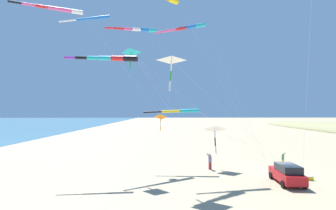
{
  "coord_description": "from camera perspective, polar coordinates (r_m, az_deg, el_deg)",
  "views": [
    {
      "loc": [
        -13.86,
        -25.6,
        6.67
      ],
      "look_at": [
        -12.99,
        0.27,
        7.56
      ],
      "focal_mm": 24.7,
      "sensor_mm": 36.0,
      "label": 1
    }
  ],
  "objects": [
    {
      "name": "ground_plane",
      "position": [
        29.86,
        26.72,
        -14.67
      ],
      "size": [
        600.0,
        600.0,
        0.0
      ],
      "primitive_type": "plane",
      "color": "tan"
    },
    {
      "name": "parked_car",
      "position": [
        25.36,
        27.29,
        -14.79
      ],
      "size": [
        2.45,
        4.48,
        1.85
      ],
      "color": "red",
      "rests_on": "ground_plane"
    },
    {
      "name": "cooler_box",
      "position": [
        27.87,
        31.52,
        -15.08
      ],
      "size": [
        0.62,
        0.42,
        0.42
      ],
      "color": "yellow",
      "rests_on": "ground_plane"
    },
    {
      "name": "person_adult_flyer",
      "position": [
        28.51,
        10.31,
        -13.3
      ],
      "size": [
        0.69,
        0.64,
        1.94
      ],
      "color": "#B72833",
      "rests_on": "ground_plane"
    },
    {
      "name": "person_child_green_jacket",
      "position": [
        33.95,
        26.49,
        -11.63
      ],
      "size": [
        0.55,
        0.47,
        1.57
      ],
      "color": "gold",
      "rests_on": "ground_plane"
    },
    {
      "name": "kite_delta_teal_far_right",
      "position": [
        23.01,
        0.83,
        10.96
      ],
      "size": [
        13.42,
        1.99,
        12.22
      ],
      "color": "white",
      "rests_on": "ground_plane"
    },
    {
      "name": "kite_windsock_red_high_left",
      "position": [
        33.78,
        -7.21,
        17.97
      ],
      "size": [
        11.78,
        8.26,
        18.93
      ],
      "color": "#1EB7C6",
      "rests_on": "ground_plane"
    },
    {
      "name": "kite_delta_white_trailing",
      "position": [
        27.75,
        -8.97,
        12.59
      ],
      "size": [
        15.87,
        6.48,
        14.08
      ],
      "color": "#1EB7C6",
      "rests_on": "ground_plane"
    },
    {
      "name": "kite_delta_small_distant",
      "position": [
        26.25,
        -1.7,
        -3.05
      ],
      "size": [
        10.35,
        6.4,
        6.53
      ],
      "color": "orange",
      "rests_on": "ground_plane"
    },
    {
      "name": "kite_windsock_orange_high_right",
      "position": [
        19.36,
        -14.2,
        11.11
      ],
      "size": [
        13.61,
        7.72,
        11.42
      ],
      "color": "black",
      "rests_on": "ground_plane"
    },
    {
      "name": "kite_windsock_long_streamer_left",
      "position": [
        27.72,
        -25.49,
        20.58
      ],
      "size": [
        18.99,
        4.18,
        17.57
      ],
      "color": "white",
      "rests_on": "ground_plane"
    },
    {
      "name": "kite_delta_purple_drifting",
      "position": [
        28.73,
        11.49,
        -5.9
      ],
      "size": [
        11.18,
        3.5,
        5.24
      ],
      "color": "white",
      "rests_on": "ground_plane"
    },
    {
      "name": "kite_windsock_striped_overhead",
      "position": [
        30.65,
        4.93,
        18.52
      ],
      "size": [
        12.6,
        5.11,
        18.29
      ],
      "color": "#1EB7C6",
      "rests_on": "ground_plane"
    },
    {
      "name": "kite_windsock_blue_topmost",
      "position": [
        32.26,
        -18.04,
        19.65
      ],
      "size": [
        18.88,
        4.47,
        19.14
      ],
      "color": "blue",
      "rests_on": "ground_plane"
    },
    {
      "name": "kite_windsock_long_streamer_right",
      "position": [
        27.88,
        2.85,
        -1.51
      ],
      "size": [
        16.0,
        4.95,
        7.19
      ],
      "color": "#1EB7C6",
      "rests_on": "ground_plane"
    }
  ]
}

